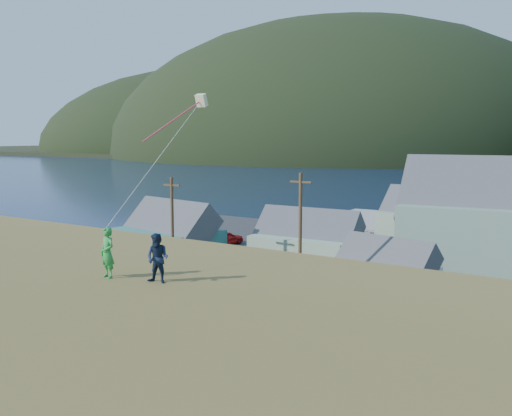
{
  "coord_description": "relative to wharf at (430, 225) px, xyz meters",
  "views": [
    {
      "loc": [
        13.87,
        -31.9,
        11.8
      ],
      "look_at": [
        1.27,
        -12.23,
        8.8
      ],
      "focal_mm": 40.0,
      "sensor_mm": 36.0,
      "label": 1
    }
  ],
  "objects": [
    {
      "name": "parked_cars",
      "position": [
        -4.16,
        -19.34,
        0.39
      ],
      "size": [
        25.65,
        12.98,
        1.57
      ],
      "color": "red",
      "rests_on": "waterfront_lot"
    },
    {
      "name": "kite_flyer_navy",
      "position": [
        7.88,
        -58.88,
        7.53
      ],
      "size": [
        0.86,
        0.73,
        1.56
      ],
      "primitive_type": "imported",
      "rotation": [
        0.0,
        0.0,
        0.2
      ],
      "color": "#16223D",
      "rests_on": "hillside"
    },
    {
      "name": "wharf",
      "position": [
        0.0,
        0.0,
        0.0
      ],
      "size": [
        26.0,
        14.0,
        0.9
      ],
      "primitive_type": "cube",
      "color": "gray",
      "rests_on": "ground"
    },
    {
      "name": "shed_teal",
      "position": [
        -14.23,
        -33.42,
        2.24
      ],
      "size": [
        10.14,
        7.98,
        7.22
      ],
      "rotation": [
        0.0,
        0.0,
        -0.19
      ],
      "color": "#2F6A6E",
      "rests_on": "waterfront_lot"
    },
    {
      "name": "utility_poles",
      "position": [
        4.98,
        -38.5,
        4.18
      ],
      "size": [
        30.25,
        0.24,
        9.37
      ],
      "color": "#47331E",
      "rests_on": "waterfront_lot"
    },
    {
      "name": "shed_white",
      "position": [
        6.28,
        -33.89,
        1.7
      ],
      "size": [
        7.82,
        6.03,
        5.55
      ],
      "rotation": [
        0.0,
        0.0,
        -0.22
      ],
      "color": "white",
      "rests_on": "waterfront_lot"
    },
    {
      "name": "grass_strip",
      "position": [
        6.0,
        -42.0,
        -0.4
      ],
      "size": [
        110.0,
        8.0,
        0.1
      ],
      "primitive_type": "cube",
      "color": "#4C3D19",
      "rests_on": "ground"
    },
    {
      "name": "shed_palegreen_far",
      "position": [
        3.78,
        -11.62,
        2.47
      ],
      "size": [
        12.08,
        7.83,
        7.66
      ],
      "rotation": [
        0.0,
        0.0,
        -0.13
      ],
      "color": "gray",
      "rests_on": "waterfront_lot"
    },
    {
      "name": "waterfront_lot",
      "position": [
        6.0,
        -23.0,
        -0.39
      ],
      "size": [
        72.0,
        36.0,
        0.12
      ],
      "primitive_type": "cube",
      "color": "#28282B",
      "rests_on": "ground"
    },
    {
      "name": "kite_flyer_green",
      "position": [
        6.08,
        -59.28,
        7.58
      ],
      "size": [
        0.67,
        0.51,
        1.65
      ],
      "primitive_type": "imported",
      "rotation": [
        0.0,
        0.0,
        -0.2
      ],
      "color": "green",
      "rests_on": "hillside"
    },
    {
      "name": "ground",
      "position": [
        6.0,
        -40.0,
        -0.45
      ],
      "size": [
        900.0,
        900.0,
        0.0
      ],
      "primitive_type": "plane",
      "color": "#0A1638",
      "rests_on": "ground"
    },
    {
      "name": "shed_palegreen_near",
      "position": [
        -2.66,
        -28.64,
        2.04
      ],
      "size": [
        9.27,
        6.01,
        6.6
      ],
      "rotation": [
        0.0,
        0.0,
        0.03
      ],
      "color": "gray",
      "rests_on": "waterfront_lot"
    },
    {
      "name": "kite_rig",
      "position": [
        4.01,
        -52.03,
        12.65
      ],
      "size": [
        1.64,
        4.02,
        9.01
      ],
      "color": "beige",
      "rests_on": "ground"
    }
  ]
}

